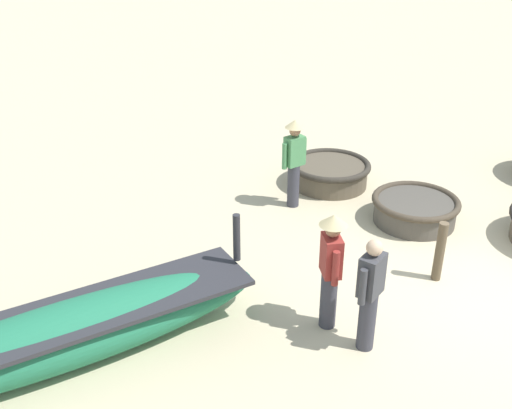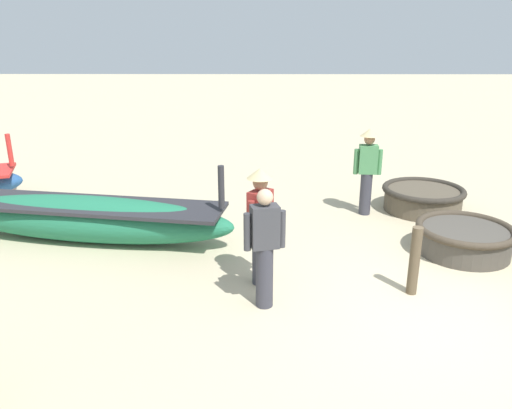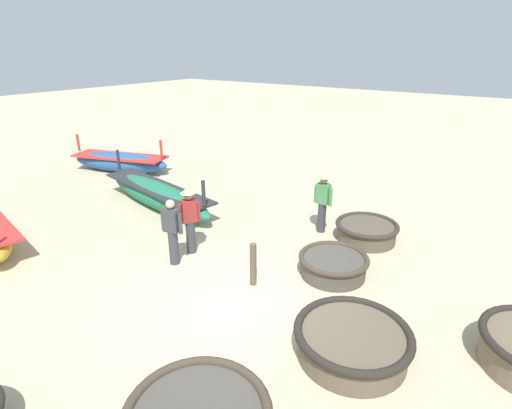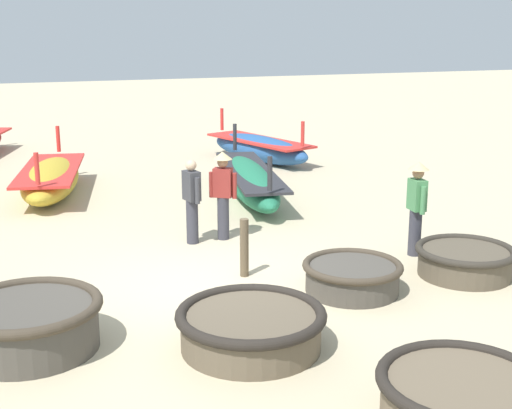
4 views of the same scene
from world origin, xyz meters
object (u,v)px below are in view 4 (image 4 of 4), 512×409
at_px(fisherman_crouching, 417,202).
at_px(mooring_post_inland, 244,248).
at_px(long_boat_blue_hull, 51,179).
at_px(long_boat_red_hull, 250,181).
at_px(coracle_far_right, 352,276).
at_px(coracle_tilted, 29,323).
at_px(coracle_far_left, 251,327).
at_px(fisherman_by_coracle, 192,199).
at_px(fisherman_standing_left, 223,190).
at_px(coracle_front_left, 462,400).
at_px(coracle_beside_post, 465,260).
at_px(long_boat_ochre_hull, 259,148).

xyz_separation_m(fisherman_crouching, mooring_post_inland, (-3.15, -0.01, -0.48)).
bearing_deg(long_boat_blue_hull, mooring_post_inland, -69.46).
bearing_deg(long_boat_red_hull, long_boat_blue_hull, 157.48).
relative_size(coracle_far_right, coracle_tilted, 0.82).
height_order(long_boat_red_hull, long_boat_blue_hull, long_boat_red_hull).
relative_size(coracle_tilted, fisherman_crouching, 1.11).
relative_size(coracle_far_right, fisherman_crouching, 0.91).
distance_m(coracle_far_left, fisherman_by_coracle, 4.55).
bearing_deg(coracle_far_right, long_boat_red_hull, 85.42).
bearing_deg(fisherman_standing_left, coracle_front_left, -87.18).
relative_size(long_boat_blue_hull, fisherman_standing_left, 2.62).
relative_size(coracle_far_right, coracle_beside_post, 0.96).
xyz_separation_m(coracle_tilted, fisherman_crouching, (6.53, 1.61, 0.61)).
bearing_deg(mooring_post_inland, fisherman_crouching, 0.21).
height_order(coracle_beside_post, long_boat_ochre_hull, long_boat_ochre_hull).
bearing_deg(long_boat_ochre_hull, coracle_far_right, -102.13).
height_order(long_boat_blue_hull, fisherman_standing_left, fisherman_standing_left).
distance_m(long_boat_red_hull, fisherman_standing_left, 3.33).
bearing_deg(coracle_beside_post, fisherman_crouching, 99.88).
bearing_deg(fisherman_by_coracle, long_boat_ochre_hull, 61.29).
xyz_separation_m(coracle_far_left, fisherman_by_coracle, (0.42, 4.50, 0.55)).
height_order(long_boat_red_hull, fisherman_standing_left, fisherman_standing_left).
xyz_separation_m(long_boat_blue_hull, mooring_post_inland, (2.53, -6.75, 0.09)).
bearing_deg(fisherman_by_coracle, fisherman_crouching, -29.56).
bearing_deg(fisherman_by_coracle, long_boat_blue_hull, 114.70).
bearing_deg(fisherman_by_coracle, coracle_far_left, -95.34).
height_order(coracle_far_right, coracle_front_left, coracle_front_left).
bearing_deg(fisherman_crouching, long_boat_red_hull, 105.15).
relative_size(coracle_far_right, mooring_post_inland, 1.60).
distance_m(fisherman_standing_left, mooring_post_inland, 2.12).
height_order(fisherman_standing_left, fisherman_by_coracle, fisherman_standing_left).
xyz_separation_m(coracle_far_right, long_boat_ochre_hull, (2.20, 10.23, 0.14)).
bearing_deg(fisherman_standing_left, coracle_beside_post, -46.22).
height_order(coracle_far_left, coracle_far_right, coracle_far_left).
height_order(long_boat_ochre_hull, fisherman_standing_left, fisherman_standing_left).
relative_size(fisherman_crouching, mooring_post_inland, 1.75).
bearing_deg(long_boat_ochre_hull, long_boat_red_hull, -112.69).
distance_m(coracle_far_right, coracle_front_left, 3.82).
relative_size(coracle_beside_post, fisherman_by_coracle, 1.02).
xyz_separation_m(coracle_far_right, fisherman_standing_left, (-1.05, 3.25, 0.70)).
distance_m(coracle_tilted, fisherman_crouching, 6.75).
bearing_deg(long_boat_ochre_hull, long_boat_blue_hull, -159.32).
bearing_deg(coracle_tilted, long_boat_red_hull, 51.63).
xyz_separation_m(coracle_tilted, long_boat_blue_hull, (0.85, 8.35, 0.04)).
distance_m(long_boat_ochre_hull, fisherman_crouching, 9.05).
distance_m(coracle_tilted, mooring_post_inland, 3.74).
height_order(coracle_far_right, coracle_tilted, coracle_tilted).
relative_size(coracle_tilted, long_boat_blue_hull, 0.42).
bearing_deg(long_boat_blue_hull, fisherman_standing_left, -59.22).
xyz_separation_m(coracle_far_left, mooring_post_inland, (0.76, 2.51, 0.19)).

